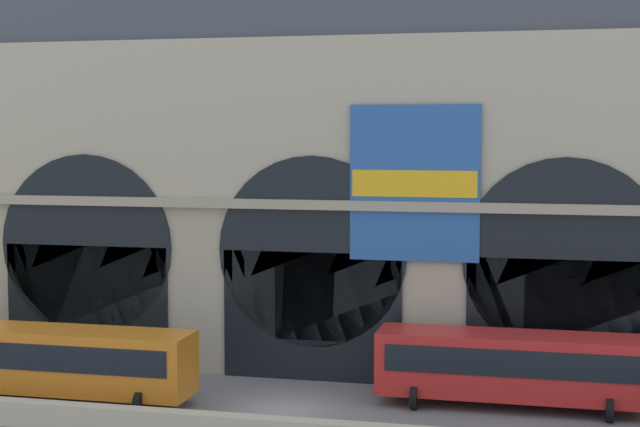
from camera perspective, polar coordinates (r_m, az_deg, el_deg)
ground_plane at (r=40.43m, az=-2.19°, el=-11.49°), size 200.00×200.00×0.00m
station_building at (r=45.75m, az=0.20°, el=2.47°), size 46.90×4.69×19.59m
bus_midwest at (r=42.51m, az=-14.77°, el=-8.35°), size 11.00×3.25×3.10m
bus_mideast at (r=41.00m, az=11.19°, el=-8.77°), size 11.00×3.25×3.10m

